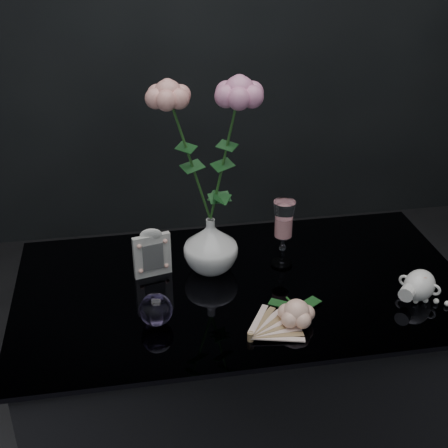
{
  "coord_description": "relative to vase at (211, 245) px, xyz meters",
  "views": [
    {
      "loc": [
        -0.25,
        -1.14,
        1.58
      ],
      "look_at": [
        -0.04,
        0.06,
        0.92
      ],
      "focal_mm": 50.0,
      "sensor_mm": 36.0,
      "label": 1
    }
  ],
  "objects": [
    {
      "name": "table",
      "position": [
        0.06,
        -0.08,
        -0.45
      ],
      "size": [
        1.05,
        0.58,
        0.76
      ],
      "color": "black",
      "rests_on": "ground"
    },
    {
      "name": "pearl_jar",
      "position": [
        0.44,
        -0.2,
        -0.03
      ],
      "size": [
        0.34,
        0.34,
        0.07
      ],
      "primitive_type": null,
      "rotation": [
        0.0,
        0.0,
        -0.75
      ],
      "color": "white",
      "rests_on": "table"
    },
    {
      "name": "loose_rose",
      "position": [
        0.14,
        -0.25,
        -0.04
      ],
      "size": [
        0.14,
        0.18,
        0.06
      ],
      "primitive_type": null,
      "rotation": [
        0.0,
        0.0,
        0.04
      ],
      "color": "#F3B59C",
      "rests_on": "table"
    },
    {
      "name": "roses",
      "position": [
        -0.0,
        -0.0,
        0.26
      ],
      "size": [
        0.24,
        0.12,
        0.39
      ],
      "color": "#E2958B",
      "rests_on": "vase"
    },
    {
      "name": "paper_fan",
      "position": [
        0.04,
        -0.28,
        -0.06
      ],
      "size": [
        0.26,
        0.22,
        0.02
      ],
      "primitive_type": null,
      "rotation": [
        0.0,
        0.0,
        0.25
      ],
      "color": "beige",
      "rests_on": "table"
    },
    {
      "name": "vase",
      "position": [
        0.0,
        0.0,
        0.0
      ],
      "size": [
        0.15,
        0.15,
        0.14
      ],
      "primitive_type": "imported",
      "rotation": [
        0.0,
        0.0,
        -0.18
      ],
      "color": "white",
      "rests_on": "table"
    },
    {
      "name": "picture_frame",
      "position": [
        -0.14,
        -0.0,
        -0.01
      ],
      "size": [
        0.11,
        0.09,
        0.13
      ],
      "primitive_type": null,
      "rotation": [
        0.0,
        0.0,
        0.22
      ],
      "color": "silver",
      "rests_on": "table"
    },
    {
      "name": "wine_glass",
      "position": [
        0.18,
        -0.01,
        0.02
      ],
      "size": [
        0.06,
        0.06,
        0.17
      ],
      "primitive_type": null,
      "rotation": [
        0.0,
        0.0,
        -0.05
      ],
      "color": "white",
      "rests_on": "table"
    },
    {
      "name": "paperweight",
      "position": [
        -0.15,
        -0.19,
        -0.03
      ],
      "size": [
        0.08,
        0.08,
        0.07
      ],
      "primitive_type": null,
      "rotation": [
        0.0,
        0.0,
        -0.15
      ],
      "color": "#836DB2",
      "rests_on": "table"
    }
  ]
}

